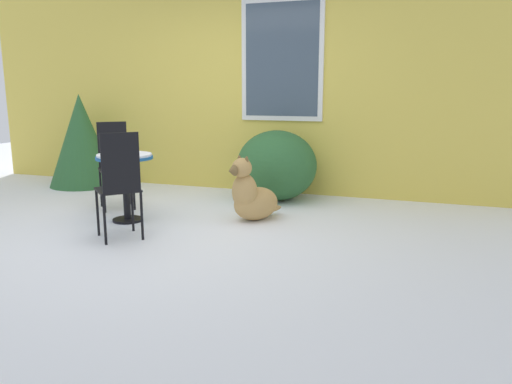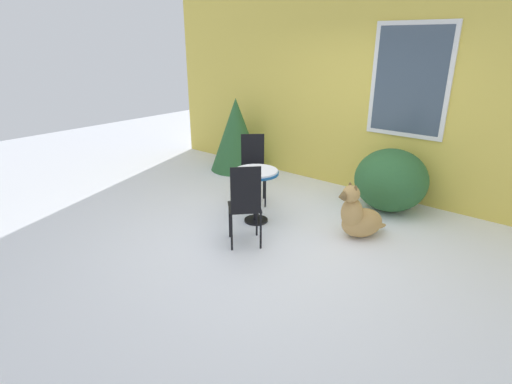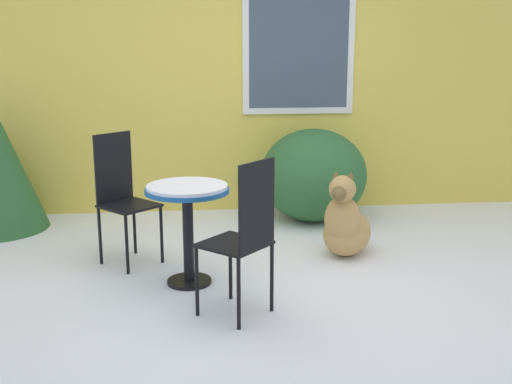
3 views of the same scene
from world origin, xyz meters
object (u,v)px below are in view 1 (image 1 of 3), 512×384
patio_table (125,168)px  dog (252,197)px  patio_chair_near_table (115,162)px  patio_chair_far_side (119,183)px

patio_table → dog: bearing=20.2°
patio_chair_near_table → patio_chair_far_side: (0.82, -1.11, 0.00)m
patio_table → patio_chair_far_side: bearing=-60.6°
patio_chair_far_side → dog: bearing=-177.6°
patio_table → patio_chair_far_side: (0.33, -0.59, -0.03)m
patio_table → patio_chair_far_side: 0.68m
patio_table → patio_chair_near_table: patio_chair_near_table is taller
patio_chair_far_side → patio_table: bearing=-107.7°
patio_chair_near_table → dog: 1.73m
patio_table → dog: size_ratio=1.01×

